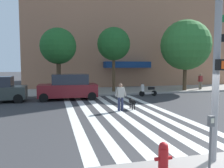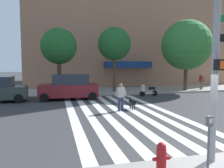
{
  "view_description": "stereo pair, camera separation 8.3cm",
  "coord_description": "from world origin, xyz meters",
  "px_view_note": "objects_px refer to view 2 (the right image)",
  "views": [
    {
      "loc": [
        -4.37,
        -5.51,
        2.75
      ],
      "look_at": [
        -1.17,
        6.8,
        1.66
      ],
      "focal_mm": 36.3,
      "sensor_mm": 36.0,
      "label": 1
    },
    {
      "loc": [
        -4.29,
        -5.53,
        2.75
      ],
      "look_at": [
        -1.17,
        6.8,
        1.66
      ],
      "focal_mm": 36.3,
      "sensor_mm": 36.0,
      "label": 2
    }
  ],
  "objects_px": {
    "street_tree_middle": "(114,44)",
    "pedestrian_bystander": "(201,81)",
    "parking_meter_second_along": "(209,135)",
    "dog_on_leash": "(132,102)",
    "traffic_light_pole": "(218,35)",
    "pedestrian_dog_walker": "(121,95)",
    "parked_scooter": "(149,91)",
    "street_tree_nearest": "(59,46)",
    "street_tree_further": "(186,45)",
    "parked_car_behind_first": "(69,87)",
    "fire_hydrant": "(161,158)"
  },
  "relations": [
    {
      "from": "parked_car_behind_first",
      "to": "street_tree_further",
      "type": "distance_m",
      "value": 12.57
    },
    {
      "from": "traffic_light_pole",
      "to": "street_tree_middle",
      "type": "relative_size",
      "value": 0.94
    },
    {
      "from": "street_tree_further",
      "to": "pedestrian_dog_walker",
      "type": "xyz_separation_m",
      "value": [
        -9.08,
        -7.56,
        -3.77
      ]
    },
    {
      "from": "street_tree_nearest",
      "to": "street_tree_further",
      "type": "height_order",
      "value": "street_tree_further"
    },
    {
      "from": "fire_hydrant",
      "to": "pedestrian_bystander",
      "type": "distance_m",
      "value": 20.27
    },
    {
      "from": "dog_on_leash",
      "to": "pedestrian_bystander",
      "type": "xyz_separation_m",
      "value": [
        10.33,
        7.54,
        0.63
      ]
    },
    {
      "from": "pedestrian_dog_walker",
      "to": "fire_hydrant",
      "type": "bearing_deg",
      "value": -99.51
    },
    {
      "from": "pedestrian_bystander",
      "to": "street_tree_middle",
      "type": "bearing_deg",
      "value": 177.43
    },
    {
      "from": "street_tree_middle",
      "to": "dog_on_leash",
      "type": "distance_m",
      "value": 9.08
    },
    {
      "from": "street_tree_middle",
      "to": "pedestrian_bystander",
      "type": "height_order",
      "value": "street_tree_middle"
    },
    {
      "from": "parking_meter_second_along",
      "to": "street_tree_middle",
      "type": "height_order",
      "value": "street_tree_middle"
    },
    {
      "from": "parking_meter_second_along",
      "to": "pedestrian_bystander",
      "type": "distance_m",
      "value": 19.65
    },
    {
      "from": "fire_hydrant",
      "to": "parked_car_behind_first",
      "type": "relative_size",
      "value": 0.17
    },
    {
      "from": "fire_hydrant",
      "to": "parked_scooter",
      "type": "height_order",
      "value": "parked_scooter"
    },
    {
      "from": "pedestrian_dog_walker",
      "to": "dog_on_leash",
      "type": "xyz_separation_m",
      "value": [
        0.86,
        0.37,
        -0.48
      ]
    },
    {
      "from": "parking_meter_second_along",
      "to": "pedestrian_bystander",
      "type": "relative_size",
      "value": 0.83
    },
    {
      "from": "street_tree_nearest",
      "to": "pedestrian_bystander",
      "type": "relative_size",
      "value": 3.52
    },
    {
      "from": "parking_meter_second_along",
      "to": "parked_scooter",
      "type": "xyz_separation_m",
      "value": [
        4.28,
        13.57,
        -0.55
      ]
    },
    {
      "from": "street_tree_further",
      "to": "dog_on_leash",
      "type": "relative_size",
      "value": 6.84
    },
    {
      "from": "parked_scooter",
      "to": "dog_on_leash",
      "type": "height_order",
      "value": "parked_scooter"
    },
    {
      "from": "parked_car_behind_first",
      "to": "parked_scooter",
      "type": "height_order",
      "value": "parked_car_behind_first"
    },
    {
      "from": "street_tree_further",
      "to": "dog_on_leash",
      "type": "height_order",
      "value": "street_tree_further"
    },
    {
      "from": "parked_car_behind_first",
      "to": "street_tree_middle",
      "type": "xyz_separation_m",
      "value": [
        4.51,
        3.08,
        3.73
      ]
    },
    {
      "from": "street_tree_middle",
      "to": "pedestrian_bystander",
      "type": "relative_size",
      "value": 3.76
    },
    {
      "from": "street_tree_further",
      "to": "dog_on_leash",
      "type": "xyz_separation_m",
      "value": [
        -8.23,
        -7.19,
        -4.26
      ]
    },
    {
      "from": "parked_scooter",
      "to": "pedestrian_bystander",
      "type": "height_order",
      "value": "pedestrian_bystander"
    },
    {
      "from": "traffic_light_pole",
      "to": "street_tree_further",
      "type": "bearing_deg",
      "value": 60.22
    },
    {
      "from": "parking_meter_second_along",
      "to": "street_tree_nearest",
      "type": "relative_size",
      "value": 0.24
    },
    {
      "from": "traffic_light_pole",
      "to": "parked_car_behind_first",
      "type": "bearing_deg",
      "value": 103.06
    },
    {
      "from": "parked_scooter",
      "to": "pedestrian_dog_walker",
      "type": "bearing_deg",
      "value": -127.35
    },
    {
      "from": "parking_meter_second_along",
      "to": "dog_on_leash",
      "type": "height_order",
      "value": "parking_meter_second_along"
    },
    {
      "from": "fire_hydrant",
      "to": "parking_meter_second_along",
      "type": "height_order",
      "value": "parking_meter_second_along"
    },
    {
      "from": "parked_scooter",
      "to": "street_tree_further",
      "type": "distance_m",
      "value": 6.84
    },
    {
      "from": "parking_meter_second_along",
      "to": "traffic_light_pole",
      "type": "bearing_deg",
      "value": 40.26
    },
    {
      "from": "traffic_light_pole",
      "to": "pedestrian_dog_walker",
      "type": "bearing_deg",
      "value": 92.33
    },
    {
      "from": "parking_meter_second_along",
      "to": "street_tree_further",
      "type": "xyz_separation_m",
      "value": [
        9.23,
        15.71,
        3.67
      ]
    },
    {
      "from": "street_tree_nearest",
      "to": "dog_on_leash",
      "type": "height_order",
      "value": "street_tree_nearest"
    },
    {
      "from": "dog_on_leash",
      "to": "parked_car_behind_first",
      "type": "bearing_deg",
      "value": 126.09
    },
    {
      "from": "pedestrian_bystander",
      "to": "street_tree_further",
      "type": "bearing_deg",
      "value": -170.58
    },
    {
      "from": "parked_car_behind_first",
      "to": "street_tree_middle",
      "type": "relative_size",
      "value": 0.74
    },
    {
      "from": "parking_meter_second_along",
      "to": "pedestrian_bystander",
      "type": "xyz_separation_m",
      "value": [
        11.33,
        16.05,
        0.05
      ]
    },
    {
      "from": "fire_hydrant",
      "to": "street_tree_further",
      "type": "height_order",
      "value": "street_tree_further"
    },
    {
      "from": "parked_car_behind_first",
      "to": "street_tree_nearest",
      "type": "distance_m",
      "value": 4.08
    },
    {
      "from": "street_tree_nearest",
      "to": "street_tree_middle",
      "type": "height_order",
      "value": "street_tree_middle"
    },
    {
      "from": "traffic_light_pole",
      "to": "fire_hydrant",
      "type": "xyz_separation_m",
      "value": [
        -1.66,
        -0.26,
        -3.0
      ]
    },
    {
      "from": "traffic_light_pole",
      "to": "street_tree_nearest",
      "type": "height_order",
      "value": "traffic_light_pole"
    },
    {
      "from": "street_tree_nearest",
      "to": "pedestrian_dog_walker",
      "type": "bearing_deg",
      "value": -65.69
    },
    {
      "from": "pedestrian_dog_walker",
      "to": "dog_on_leash",
      "type": "bearing_deg",
      "value": 23.36
    },
    {
      "from": "street_tree_middle",
      "to": "pedestrian_bystander",
      "type": "bearing_deg",
      "value": -2.57
    },
    {
      "from": "street_tree_further",
      "to": "pedestrian_bystander",
      "type": "xyz_separation_m",
      "value": [
        2.1,
        0.35,
        -3.62
      ]
    }
  ]
}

